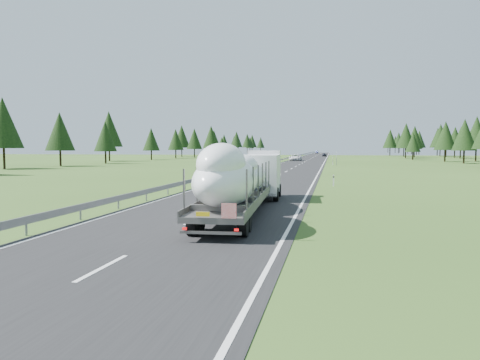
% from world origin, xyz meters
% --- Properties ---
extents(ground, '(400.00, 400.00, 0.00)m').
position_xyz_m(ground, '(0.00, 0.00, 0.00)').
color(ground, '#2E4C19').
rests_on(ground, ground).
extents(road_surface, '(10.00, 400.00, 0.02)m').
position_xyz_m(road_surface, '(0.00, 100.00, 0.01)').
color(road_surface, black).
rests_on(road_surface, ground).
extents(guardrail, '(0.10, 400.00, 0.76)m').
position_xyz_m(guardrail, '(-5.30, 99.94, 0.60)').
color(guardrail, slate).
rests_on(guardrail, ground).
extents(marker_posts, '(0.13, 350.08, 1.00)m').
position_xyz_m(marker_posts, '(6.50, 155.00, 0.54)').
color(marker_posts, silver).
rests_on(marker_posts, ground).
extents(highway_sign, '(0.08, 0.90, 2.60)m').
position_xyz_m(highway_sign, '(7.20, 80.00, 1.81)').
color(highway_sign, slate).
rests_on(highway_sign, ground).
extents(tree_line_right, '(25.82, 340.04, 12.49)m').
position_xyz_m(tree_line_right, '(40.94, 123.03, 7.05)').
color(tree_line_right, black).
rests_on(tree_line_right, ground).
extents(tree_line_left, '(14.66, 339.91, 12.39)m').
position_xyz_m(tree_line_left, '(-44.41, 139.62, 7.05)').
color(tree_line_left, black).
rests_on(tree_line_left, ground).
extents(boat_truck, '(3.13, 17.33, 3.61)m').
position_xyz_m(boat_truck, '(1.80, 11.72, 1.89)').
color(boat_truck, silver).
rests_on(boat_truck, ground).
extents(distant_van, '(3.03, 6.21, 1.70)m').
position_xyz_m(distant_van, '(-2.89, 108.89, 0.85)').
color(distant_van, silver).
rests_on(distant_van, ground).
extents(distant_car_dark, '(1.86, 3.95, 1.31)m').
position_xyz_m(distant_car_dark, '(3.48, 165.44, 0.65)').
color(distant_car_dark, black).
rests_on(distant_car_dark, ground).
extents(distant_car_blue, '(1.87, 4.83, 1.57)m').
position_xyz_m(distant_car_blue, '(-2.24, 255.90, 0.78)').
color(distant_car_blue, '#192048').
rests_on(distant_car_blue, ground).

